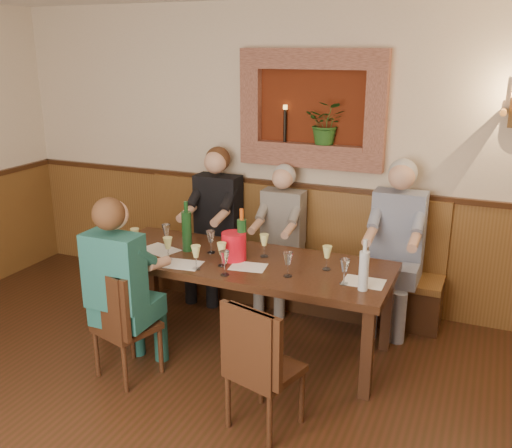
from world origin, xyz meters
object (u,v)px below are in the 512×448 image
at_px(person_bench_left, 215,235).
at_px(person_bench_mid, 280,249).
at_px(person_chair_front, 125,304).
at_px(water_bottle, 364,270).
at_px(wine_bottle_green_a, 242,238).
at_px(wine_bottle_green_b, 187,230).
at_px(bench, 282,268).
at_px(chair_near_right, 263,391).
at_px(spittoon_bucket, 234,246).
at_px(dining_table, 242,268).
at_px(person_bench_right, 394,259).
at_px(chair_near_left, 126,345).

height_order(person_bench_left, person_bench_mid, person_bench_left).
height_order(person_chair_front, water_bottle, person_chair_front).
distance_m(person_chair_front, wine_bottle_green_a, 1.05).
distance_m(person_chair_front, wine_bottle_green_b, 0.87).
xyz_separation_m(bench, chair_near_right, (0.58, -1.89, -0.06)).
bearing_deg(bench, person_chair_front, -109.08).
relative_size(spittoon_bucket, wine_bottle_green_b, 0.53).
xyz_separation_m(dining_table, wine_bottle_green_a, (-0.02, 0.03, 0.25)).
bearing_deg(dining_table, person_bench_mid, 89.53).
bearing_deg(person_chair_front, water_bottle, 19.34).
distance_m(dining_table, wine_bottle_green_b, 0.57).
height_order(person_bench_left, person_bench_right, person_bench_right).
relative_size(chair_near_left, person_chair_front, 0.63).
bearing_deg(person_chair_front, person_bench_mid, 69.58).
xyz_separation_m(person_bench_mid, wine_bottle_green_b, (-0.52, -0.82, 0.37)).
bearing_deg(person_chair_front, spittoon_bucket, 54.94).
relative_size(bench, wine_bottle_green_b, 6.98).
xyz_separation_m(person_chair_front, wine_bottle_green_a, (0.58, 0.81, 0.34)).
bearing_deg(person_chair_front, person_bench_right, 43.96).
bearing_deg(spittoon_bucket, dining_table, 16.72).
bearing_deg(person_bench_right, wine_bottle_green_b, -152.70).
relative_size(dining_table, person_bench_right, 1.61).
bearing_deg(bench, dining_table, -90.00).
height_order(dining_table, person_bench_left, person_bench_left).
distance_m(dining_table, person_bench_mid, 0.85).
bearing_deg(person_bench_left, spittoon_bucket, -54.19).
bearing_deg(water_bottle, spittoon_bucket, 170.19).
relative_size(person_chair_front, wine_bottle_green_b, 3.30).
xyz_separation_m(spittoon_bucket, water_bottle, (1.09, -0.19, 0.04)).
bearing_deg(spittoon_bucket, bench, 86.27).
bearing_deg(chair_near_right, person_chair_front, -172.04).
relative_size(chair_near_right, wine_bottle_green_b, 2.11).
bearing_deg(chair_near_right, person_bench_mid, 123.99).
bearing_deg(person_bench_right, chair_near_left, -135.88).
relative_size(bench, chair_near_right, 3.31).
relative_size(person_bench_mid, spittoon_bucket, 6.03).
height_order(chair_near_right, person_bench_left, person_bench_left).
bearing_deg(person_bench_mid, spittoon_bucket, -94.64).
relative_size(person_chair_front, spittoon_bucket, 6.29).
height_order(dining_table, person_bench_mid, person_bench_mid).
distance_m(spittoon_bucket, water_bottle, 1.11).
bearing_deg(chair_near_right, chair_near_left, -171.35).
height_order(chair_near_left, wine_bottle_green_a, wine_bottle_green_a).
xyz_separation_m(person_bench_left, person_bench_mid, (0.69, 0.00, -0.05)).
relative_size(dining_table, person_bench_mid, 1.76).
bearing_deg(person_bench_mid, wine_bottle_green_b, -122.21).
bearing_deg(person_chair_front, chair_near_right, -8.37).
xyz_separation_m(bench, person_bench_left, (-0.68, -0.11, 0.29)).
xyz_separation_m(person_bench_mid, person_chair_front, (-0.60, -1.62, 0.03)).
relative_size(dining_table, person_chair_front, 1.69).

